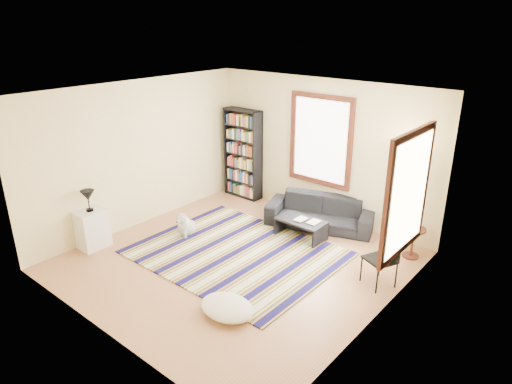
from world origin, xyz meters
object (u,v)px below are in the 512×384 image
Objects in this scene: sofa at (320,212)px; bookshelf at (243,154)px; floor_cushion at (227,307)px; floor_lamp at (394,198)px; coffee_table at (301,229)px; dog at (187,223)px; white_cabinet at (92,229)px; folding_chair at (380,260)px; side_table at (412,243)px.

sofa is 2.36m from bookshelf.
floor_cushion is 3.54m from floor_lamp.
bookshelf is 4.57m from floor_cushion.
floor_cushion is at bearing -99.69° from sofa.
coffee_table is 2.65m from floor_cushion.
floor_cushion is 2.62m from dog.
coffee_table is at bearing -22.23° from bookshelf.
bookshelf is 3.98× the size of dog.
white_cabinet is (-2.63, -3.32, 0.05)m from sofa.
white_cabinet is (-4.03, -3.42, -0.58)m from floor_lamp.
folding_chair reaches higher than sofa.
bookshelf reaches higher than side_table.
floor_lamp is (3.64, -0.17, -0.07)m from bookshelf.
floor_lamp is at bearing 164.72° from side_table.
sofa is 2.50× the size of floor_cushion.
coffee_table is 2.14m from dog.
dog is (-1.71, -1.29, 0.07)m from coffee_table.
coffee_table is at bearing -109.69° from sofa.
floor_cushion is at bearing -77.90° from coffee_table.
sofa reaches higher than floor_cushion.
floor_cushion is (0.55, -2.59, -0.08)m from coffee_table.
bookshelf is 2.38m from dog.
white_cabinet is 1.39× the size of dog.
floor_cushion is at bearing -51.45° from bookshelf.
folding_chair is 1.23× the size of white_cabinet.
floor_lamp is (0.85, 3.33, 0.83)m from floor_cushion.
sofa is at bearing 99.68° from floor_cushion.
dog is (-1.71, -1.93, -0.05)m from sofa.
side_table is at bearing -4.14° from bookshelf.
folding_chair is at bearing -92.45° from side_table.
sofa reaches higher than dog.
sofa is 1.87m from side_table.
bookshelf is at bearing 88.45° from dog.
bookshelf reaches higher than white_cabinet.
floor_cushion is at bearing -112.31° from side_table.
side_table reaches higher than floor_cushion.
sofa is 4.24m from white_cabinet.
bookshelf is at bearing 157.77° from coffee_table.
floor_cushion is at bearing -96.83° from folding_chair.
side_table is (0.47, -0.13, -0.66)m from floor_lamp.
white_cabinet is 1.67m from dog.
folding_chair is 1.71× the size of dog.
dog is at bearing -151.99° from side_table.
bookshelf reaches higher than folding_chair.
floor_lamp is 3.44× the size of side_table.
white_cabinet reaches higher than sofa.
side_table is at bearing 112.54° from folding_chair.
floor_cushion is 2.42m from folding_chair.
side_table is at bearing 36.38° from white_cabinet.
bookshelf reaches higher than coffee_table.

